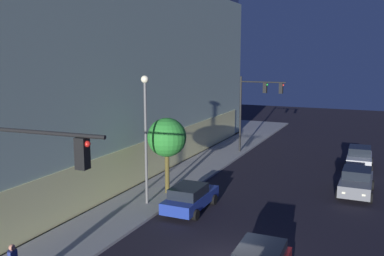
# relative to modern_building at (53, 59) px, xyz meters

# --- Properties ---
(modern_building) EXTENTS (37.19, 21.68, 17.37)m
(modern_building) POSITION_rel_modern_building_xyz_m (0.00, 0.00, 0.00)
(modern_building) COLOR #4C4C51
(modern_building) RESTS_ON ground
(traffic_light_near_corner) EXTENTS (0.51, 5.10, 6.85)m
(traffic_light_near_corner) POSITION_rel_modern_building_xyz_m (-19.27, -15.39, -3.82)
(traffic_light_near_corner) COLOR black
(traffic_light_near_corner) RESTS_ON sidewalk_corner
(traffic_light_far_corner) EXTENTS (0.34, 4.14, 6.90)m
(traffic_light_far_corner) POSITION_rel_modern_building_xyz_m (8.54, -15.31, -3.62)
(traffic_light_far_corner) COLOR black
(traffic_light_far_corner) RESTS_ON sidewalk_corner
(street_lamp_sidewalk) EXTENTS (0.44, 0.44, 7.59)m
(street_lamp_sidewalk) POSITION_rel_modern_building_xyz_m (-7.25, -13.17, -3.66)
(street_lamp_sidewalk) COLOR #5B5B5B
(street_lamp_sidewalk) RESTS_ON sidewalk_corner
(sidewalk_tree) EXTENTS (2.48, 2.48, 4.86)m
(sidewalk_tree) POSITION_rel_modern_building_xyz_m (-4.96, -13.35, -4.87)
(sidewalk_tree) COLOR #4F431E
(sidewalk_tree) RESTS_ON sidewalk_corner
(car_blue) EXTENTS (4.44, 2.06, 1.51)m
(car_blue) POSITION_rel_modern_building_xyz_m (-6.91, -15.86, -7.83)
(car_blue) COLOR navy
(car_blue) RESTS_ON ground
(car_grey) EXTENTS (4.54, 2.13, 1.64)m
(car_grey) POSITION_rel_modern_building_xyz_m (0.16, -24.42, -7.77)
(car_grey) COLOR slate
(car_grey) RESTS_ON ground
(car_silver) EXTENTS (4.12, 2.14, 1.68)m
(car_silver) POSITION_rel_modern_building_xyz_m (7.26, -24.23, -7.74)
(car_silver) COLOR #B7BABF
(car_silver) RESTS_ON ground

